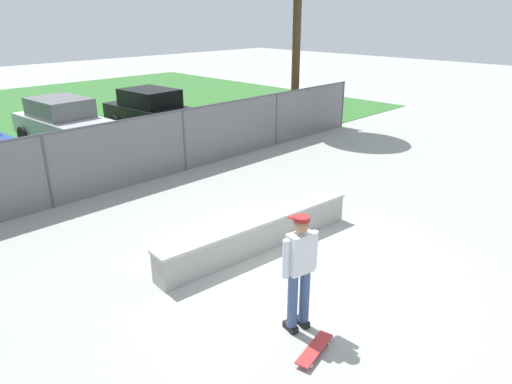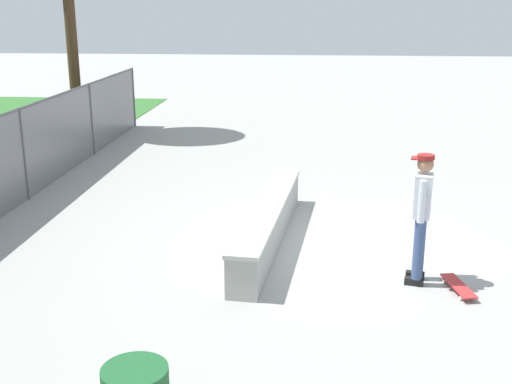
# 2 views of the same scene
# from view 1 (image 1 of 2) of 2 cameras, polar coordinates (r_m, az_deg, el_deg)

# --- Properties ---
(ground_plane) EXTENTS (80.00, 80.00, 0.00)m
(ground_plane) POSITION_cam_1_polar(r_m,az_deg,el_deg) (8.79, 4.74, -9.08)
(ground_plane) COLOR #9E9E99
(concrete_ledge) EXTENTS (4.60, 0.90, 0.64)m
(concrete_ledge) POSITION_cam_1_polar(r_m,az_deg,el_deg) (9.24, 0.40, -5.09)
(concrete_ledge) COLOR #999993
(concrete_ledge) RESTS_ON ground
(skateboarder) EXTENTS (0.59, 0.35, 1.84)m
(skateboarder) POSITION_cam_1_polar(r_m,az_deg,el_deg) (6.69, 5.39, -9.34)
(skateboarder) COLOR black
(skateboarder) RESTS_ON ground
(skateboard) EXTENTS (0.82, 0.36, 0.09)m
(skateboard) POSITION_cam_1_polar(r_m,az_deg,el_deg) (6.82, 7.20, -18.63)
(skateboard) COLOR red
(skateboard) RESTS_ON ground
(chainlink_fence) EXTENTS (20.04, 0.07, 1.84)m
(chainlink_fence) POSITION_cam_1_polar(r_m,az_deg,el_deg) (12.72, -16.06, 4.82)
(chainlink_fence) COLOR #4C4C51
(chainlink_fence) RESTS_ON ground
(car_silver) EXTENTS (2.22, 4.30, 1.66)m
(car_silver) POSITION_cam_1_polar(r_m,az_deg,el_deg) (17.69, -22.61, 7.95)
(car_silver) COLOR #B7BABF
(car_silver) RESTS_ON ground
(car_black) EXTENTS (2.22, 4.30, 1.66)m
(car_black) POSITION_cam_1_polar(r_m,az_deg,el_deg) (18.74, -12.63, 9.73)
(car_black) COLOR black
(car_black) RESTS_ON ground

